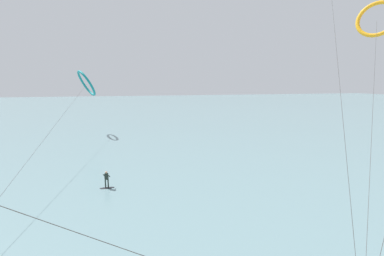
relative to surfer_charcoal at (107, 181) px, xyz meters
name	(u,v)px	position (x,y,z in m)	size (l,w,h in m)	color
sea_water	(138,109)	(7.15, 79.70, -0.78)	(400.00, 200.00, 0.08)	slate
surfer_charcoal	(107,181)	(0.00, 0.00, 0.00)	(1.40, 0.67, 1.70)	black
kite_teal	(86,83)	(-4.88, 30.73, 9.09)	(4.81, 54.07, 12.46)	teal
kite_amber	(377,19)	(27.06, -2.74, 15.66)	(17.66, 18.05, 18.41)	orange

